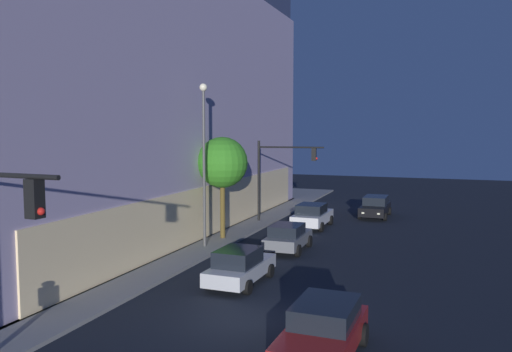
{
  "coord_description": "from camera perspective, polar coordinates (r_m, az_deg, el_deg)",
  "views": [
    {
      "loc": [
        -16.75,
        -6.73,
        6.8
      ],
      "look_at": [
        7.46,
        2.22,
        4.51
      ],
      "focal_mm": 36.28,
      "sensor_mm": 36.0,
      "label": 1
    }
  ],
  "objects": [
    {
      "name": "street_lamp_sidewalk",
      "position": [
        29.4,
        -5.77,
        3.19
      ],
      "size": [
        0.44,
        0.44,
        9.26
      ],
      "color": "#4B4B4B",
      "rests_on": "sidewalk_corner"
    },
    {
      "name": "modern_building",
      "position": [
        38.71,
        -18.81,
        8.92
      ],
      "size": [
        36.7,
        20.97,
        19.3
      ],
      "color": "#4C4C51",
      "rests_on": "ground"
    },
    {
      "name": "ground_plane",
      "position": [
        19.29,
        -1.55,
        -15.57
      ],
      "size": [
        120.0,
        120.0,
        0.0
      ],
      "primitive_type": "plane",
      "color": "black"
    },
    {
      "name": "car_grey",
      "position": [
        29.39,
        3.53,
        -6.72
      ],
      "size": [
        4.12,
        2.1,
        1.54
      ],
      "color": "slate",
      "rests_on": "ground"
    },
    {
      "name": "car_black",
      "position": [
        41.76,
        13.02,
        -3.28
      ],
      "size": [
        4.79,
        2.17,
        1.6
      ],
      "color": "black",
      "rests_on": "ground"
    },
    {
      "name": "car_silver",
      "position": [
        23.22,
        -1.79,
        -9.88
      ],
      "size": [
        4.43,
        2.09,
        1.62
      ],
      "color": "#B7BABF",
      "rests_on": "ground"
    },
    {
      "name": "car_red",
      "position": [
        16.23,
        7.44,
        -16.45
      ],
      "size": [
        4.58,
        2.26,
        1.64
      ],
      "color": "maroon",
      "rests_on": "ground"
    },
    {
      "name": "sidewalk_tree",
      "position": [
        31.7,
        -3.73,
        1.46
      ],
      "size": [
        3.12,
        3.12,
        6.25
      ],
      "color": "brown",
      "rests_on": "sidewalk_corner"
    },
    {
      "name": "car_white",
      "position": [
        36.47,
        6.22,
        -4.34
      ],
      "size": [
        4.61,
        2.24,
        1.68
      ],
      "color": "silver",
      "rests_on": "ground"
    },
    {
      "name": "traffic_light_far_corner",
      "position": [
        37.47,
        2.64,
        0.96
      ],
      "size": [
        0.61,
        4.85,
        5.88
      ],
      "color": "black",
      "rests_on": "sidewalk_corner"
    }
  ]
}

